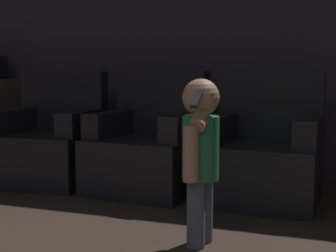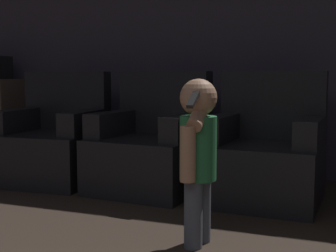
{
  "view_description": "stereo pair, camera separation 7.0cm",
  "coord_description": "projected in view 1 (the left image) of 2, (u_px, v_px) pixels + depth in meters",
  "views": [
    {
      "loc": [
        1.1,
        0.04,
        0.94
      ],
      "look_at": [
        0.04,
        3.02,
        0.6
      ],
      "focal_mm": 50.0,
      "sensor_mm": 36.0,
      "label": 1
    },
    {
      "loc": [
        1.17,
        0.07,
        0.94
      ],
      "look_at": [
        0.04,
        3.02,
        0.6
      ],
      "focal_mm": 50.0,
      "sensor_mm": 36.0,
      "label": 2
    }
  ],
  "objects": [
    {
      "name": "wall_back",
      "position": [
        215.0,
        39.0,
        4.5
      ],
      "size": [
        8.4,
        0.05,
        2.6
      ],
      "color": "#3D3842",
      "rests_on": "ground_plane"
    },
    {
      "name": "armchair_left",
      "position": [
        51.0,
        143.0,
        4.18
      ],
      "size": [
        0.87,
        0.86,
        0.98
      ],
      "rotation": [
        0.0,
        0.0,
        0.07
      ],
      "color": "black",
      "rests_on": "ground_plane"
    },
    {
      "name": "armchair_middle",
      "position": [
        149.0,
        149.0,
        3.87
      ],
      "size": [
        0.88,
        0.87,
        0.98
      ],
      "rotation": [
        0.0,
        0.0,
        -0.08
      ],
      "color": "black",
      "rests_on": "ground_plane"
    },
    {
      "name": "armchair_right",
      "position": [
        264.0,
        155.0,
        3.56
      ],
      "size": [
        0.86,
        0.84,
        0.98
      ],
      "rotation": [
        0.0,
        0.0,
        -0.04
      ],
      "color": "black",
      "rests_on": "ground_plane"
    },
    {
      "name": "person_toddler",
      "position": [
        200.0,
        148.0,
        2.56
      ],
      "size": [
        0.2,
        0.36,
        0.93
      ],
      "rotation": [
        0.0,
        0.0,
        -1.7
      ],
      "color": "#474C56",
      "rests_on": "ground_plane"
    }
  ]
}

